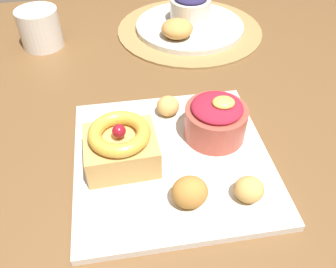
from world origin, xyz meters
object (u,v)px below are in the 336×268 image
Objects in this scene: cake_slice at (119,146)px; berry_ramekin at (214,119)px; fritter_front at (247,190)px; back_pastry at (176,29)px; front_plate at (170,159)px; fritter_middle at (187,192)px; fritter_back at (166,106)px; back_plate at (188,26)px; coffee_mug at (38,28)px; back_ramekin at (189,7)px.

cake_slice is 0.15m from berry_ramekin.
back_pastry reaches higher than fritter_front.
fritter_front is at bearing -88.00° from back_pastry.
back_pastry is at bearing 78.55° from front_plate.
fritter_middle is (-0.08, 0.00, 0.00)m from fritter_front.
fritter_back is 0.55× the size of back_pastry.
cake_slice reaches higher than back_plate.
cake_slice is 0.42m from coffee_mug.
coffee_mug reaches higher than fritter_front.
back_ramekin is at bearing 65.91° from cake_slice.
fritter_front is 0.45× the size of coffee_mug.
front_plate is 0.42m from back_plate.
cake_slice reaches higher than front_plate.
cake_slice is 1.51× the size of back_pastry.
cake_slice is (-0.07, 0.00, 0.04)m from front_plate.
berry_ramekin is at bearing -50.23° from coffee_mug.
berry_ramekin is 0.38m from back_plate.
berry_ramekin is at bearing -89.58° from back_pastry.
back_pastry is (0.07, 0.35, 0.03)m from front_plate.
fritter_middle is at bearing -84.51° from front_plate.
back_plate is (0.19, 0.41, -0.03)m from cake_slice.
berry_ramekin is at bearing 13.33° from cake_slice.
front_plate is 1.15× the size of back_plate.
back_plate is at bearing -102.15° from back_ramekin.
back_pastry is at bearing 81.78° from fritter_middle.
fritter_back is (0.00, 0.18, -0.00)m from fritter_middle.
fritter_middle is at bearing -118.49° from berry_ramekin.
fritter_middle is at bearing -101.94° from back_ramekin.
back_pastry reaches higher than front_plate.
back_pastry is at bearing -7.72° from coffee_mug.
fritter_middle reaches higher than front_plate.
fritter_front is at bearing -92.95° from back_plate.
back_ramekin reaches higher than front_plate.
fritter_back is (0.08, 0.10, -0.02)m from cake_slice.
back_pastry is at bearing 76.34° from fritter_back.
fritter_front and fritter_back have the same top height.
fritter_front is 0.43× the size of back_ramekin.
berry_ramekin is at bearing 25.91° from front_plate.
fritter_back is at bearing 89.51° from fritter_middle.
back_pastry is (-0.02, 0.44, 0.01)m from fritter_front.
front_plate is at bearing 133.99° from fritter_front.
cake_slice is 0.45m from back_plate.
fritter_middle is 0.52m from back_ramekin.
coffee_mug is at bearing -177.15° from back_plate.
cake_slice reaches higher than fritter_front.
coffee_mug is (-0.34, -0.03, -0.01)m from back_ramekin.
fritter_front is 0.50m from back_plate.
berry_ramekin is 2.41× the size of fritter_front.
fritter_front is (0.09, -0.09, 0.02)m from front_plate.
cake_slice is at bearing -112.41° from back_pastry.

